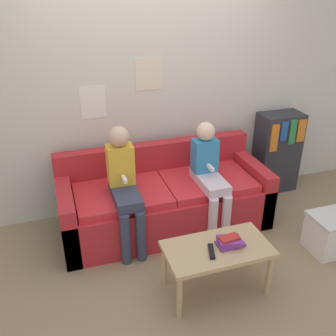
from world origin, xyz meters
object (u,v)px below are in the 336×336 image
coffee_table (217,253)px  bookshelf (277,152)px  tv_remote (211,251)px  storage_box (332,233)px  person_left (124,183)px  couch (164,200)px  person_right (209,173)px

coffee_table → bookshelf: bearing=43.9°
tv_remote → storage_box: tv_remote is taller
person_left → storage_box: bearing=-21.3°
couch → storage_box: 1.64m
couch → storage_box: size_ratio=4.89×
tv_remote → storage_box: 1.36m
couch → tv_remote: (0.05, -1.06, 0.15)m
coffee_table → storage_box: size_ratio=1.98×
couch → person_right: 0.56m
person_right → tv_remote: person_right is taller
person_left → bookshelf: size_ratio=1.21×
person_left → bookshelf: person_left is taller
couch → bookshelf: 1.55m
coffee_table → person_left: 1.05m
person_right → couch: bearing=154.4°
coffee_table → person_right: 0.91m
person_right → storage_box: bearing=-35.8°
coffee_table → storage_box: bearing=5.9°
bookshelf → tv_remote: bearing=-136.6°
person_left → person_right: bearing=-0.6°
tv_remote → storage_box: size_ratio=0.41×
bookshelf → storage_box: bearing=-96.5°
bookshelf → person_left: bearing=-165.6°
person_right → storage_box: 1.27m
coffee_table → bookshelf: size_ratio=0.88×
coffee_table → person_right: bearing=71.1°
person_left → person_right: person_left is taller
person_right → tv_remote: (-0.36, -0.87, -0.19)m
person_right → coffee_table: bearing=-108.9°
person_right → storage_box: (0.97, -0.70, -0.45)m
person_left → bookshelf: bearing=14.4°
person_left → storage_box: (1.81, -0.71, -0.47)m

